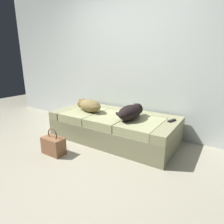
{
  "coord_description": "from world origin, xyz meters",
  "views": [
    {
      "loc": [
        1.56,
        -1.37,
        1.28
      ],
      "look_at": [
        0.0,
        1.04,
        0.47
      ],
      "focal_mm": 30.05,
      "sensor_mm": 36.0,
      "label": 1
    }
  ],
  "objects_px": {
    "couch": "(114,127)",
    "dog_dark": "(131,112)",
    "tv_remote": "(172,121)",
    "dog_tan": "(88,105)",
    "handbag": "(53,145)"
  },
  "relations": [
    {
      "from": "couch",
      "to": "dog_dark",
      "type": "xyz_separation_m",
      "value": [
        0.35,
        -0.06,
        0.32
      ]
    },
    {
      "from": "couch",
      "to": "tv_remote",
      "type": "relative_size",
      "value": 13.43
    },
    {
      "from": "couch",
      "to": "tv_remote",
      "type": "xyz_separation_m",
      "value": [
        0.89,
        0.15,
        0.22
      ]
    },
    {
      "from": "dog_tan",
      "to": "handbag",
      "type": "xyz_separation_m",
      "value": [
        0.04,
        -0.82,
        -0.4
      ]
    },
    {
      "from": "tv_remote",
      "to": "dog_dark",
      "type": "bearing_deg",
      "value": -140.19
    },
    {
      "from": "dog_tan",
      "to": "dog_dark",
      "type": "distance_m",
      "value": 0.81
    },
    {
      "from": "couch",
      "to": "dog_tan",
      "type": "distance_m",
      "value": 0.57
    },
    {
      "from": "couch",
      "to": "dog_dark",
      "type": "distance_m",
      "value": 0.48
    },
    {
      "from": "dog_tan",
      "to": "handbag",
      "type": "relative_size",
      "value": 1.61
    },
    {
      "from": "tv_remote",
      "to": "handbag",
      "type": "height_order",
      "value": "tv_remote"
    },
    {
      "from": "couch",
      "to": "tv_remote",
      "type": "distance_m",
      "value": 0.93
    },
    {
      "from": "tv_remote",
      "to": "handbag",
      "type": "xyz_separation_m",
      "value": [
        -1.32,
        -1.05,
        -0.31
      ]
    },
    {
      "from": "dog_tan",
      "to": "handbag",
      "type": "height_order",
      "value": "dog_tan"
    },
    {
      "from": "couch",
      "to": "tv_remote",
      "type": "bearing_deg",
      "value": 9.42
    },
    {
      "from": "tv_remote",
      "to": "handbag",
      "type": "bearing_deg",
      "value": -122.96
    }
  ]
}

